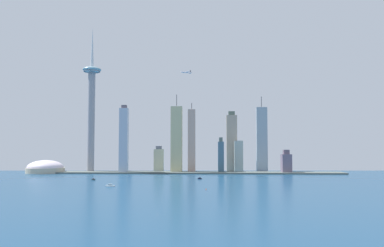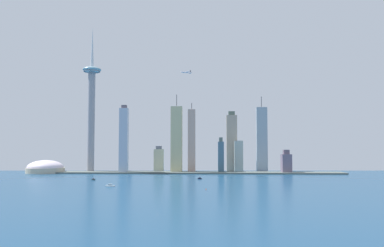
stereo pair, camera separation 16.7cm
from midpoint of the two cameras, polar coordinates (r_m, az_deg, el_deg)
ground_plane at (r=376.60m, az=-5.12°, el=-12.85°), size 6000.00×6000.00×0.00m
waterfront_pier at (r=902.46m, az=-0.62°, el=-7.30°), size 719.44×55.14×3.26m
observation_tower at (r=977.53m, az=-14.70°, el=3.16°), size 45.27×45.27×359.46m
stadium_dome at (r=979.43m, az=-20.93°, el=-6.24°), size 88.38×88.38×35.68m
skyscraper_0 at (r=987.07m, az=5.93°, el=-2.80°), size 26.94×17.90×152.75m
skyscraper_1 at (r=950.61m, az=-4.96°, el=-5.41°), size 22.62×18.11×63.66m
skyscraper_2 at (r=921.97m, az=13.83°, el=-5.70°), size 21.92×26.87×55.01m
skyscraper_3 at (r=916.17m, az=-10.09°, el=-2.43°), size 19.74×16.68×160.13m
skyscraper_4 at (r=923.05m, az=4.31°, el=-4.88°), size 13.83×24.42×84.16m
skyscraper_5 at (r=920.86m, az=-0.05°, el=-2.60°), size 17.62×13.53×167.11m
skyscraper_6 at (r=1030.74m, az=-9.47°, el=-4.79°), size 16.15×20.43×87.08m
skyscraper_7 at (r=955.72m, az=6.93°, el=-4.85°), size 20.48×27.92×76.90m
skyscraper_8 at (r=919.24m, az=-2.31°, el=-2.39°), size 26.78×19.51×187.44m
skyscraper_9 at (r=955.33m, az=10.33°, el=-2.36°), size 26.10×15.96×185.55m
boat_0 at (r=617.86m, az=-12.05°, el=-8.98°), size 13.39×4.56×4.05m
boat_1 at (r=740.41m, az=1.16°, el=-8.15°), size 8.38×2.94×7.88m
boat_2 at (r=740.33m, az=-14.43°, el=-8.04°), size 8.30×7.06×7.93m
channel_buoy_0 at (r=558.50m, az=2.11°, el=-9.69°), size 1.57×1.57×2.11m
airplane at (r=856.76m, az=-0.86°, el=7.62°), size 23.74×23.94×7.67m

